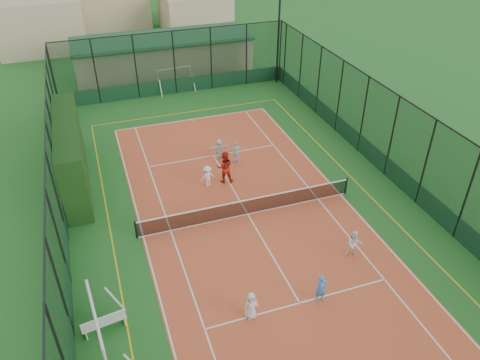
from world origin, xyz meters
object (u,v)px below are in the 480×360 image
object	(u,v)px
futsal_goal_far	(175,79)
child_near_left	(251,306)
child_far_back	(219,149)
coach	(225,167)
child_near_mid	(321,289)
child_far_right	(236,152)
child_near_right	(354,244)
white_bench	(104,321)
clubhouse	(163,55)
floodlight_ne	(279,33)
child_far_left	(208,176)
futsal_goal_near	(99,333)

from	to	relation	value
futsal_goal_far	child_near_left	size ratio (longest dim) A/B	2.19
child_far_back	coach	distance (m)	2.66
child_near_mid	child_far_back	bearing A→B (deg)	101.90
child_far_right	coach	xyz separation A→B (m)	(-1.29, -1.75, 0.24)
child_near_mid	child_near_right	xyz separation A→B (m)	(2.71, 1.97, 0.03)
futsal_goal_far	child_near_mid	distance (m)	24.17
child_near_mid	child_near_right	world-z (taller)	child_near_right
child_far_right	child_far_back	bearing A→B (deg)	-44.00
child_near_right	child_far_back	bearing A→B (deg)	128.30
child_near_left	child_far_right	bearing A→B (deg)	65.45
child_near_left	child_near_mid	xyz separation A→B (m)	(3.04, -0.12, 0.02)
white_bench	futsal_goal_far	bearing A→B (deg)	62.26
clubhouse	futsal_goal_far	xyz separation A→B (m)	(0.03, -4.38, -0.64)
child_near_right	child_far_right	world-z (taller)	child_far_right
child_near_mid	white_bench	bearing A→B (deg)	179.90
child_far_right	futsal_goal_far	bearing A→B (deg)	-83.59
floodlight_ne	futsal_goal_far	distance (m)	9.20
child_far_left	clubhouse	bearing A→B (deg)	-103.38
child_far_right	child_near_right	bearing A→B (deg)	105.88
futsal_goal_near	futsal_goal_far	bearing A→B (deg)	-23.91
futsal_goal_near	child_near_mid	size ratio (longest dim) A/B	2.50
clubhouse	child_far_left	bearing A→B (deg)	-93.82
clubhouse	child_far_back	world-z (taller)	clubhouse
child_far_right	child_far_back	distance (m)	1.20
child_near_left	child_near_right	world-z (taller)	child_near_right
child_near_mid	child_far_left	bearing A→B (deg)	111.30
clubhouse	child_far_back	distance (m)	16.06
floodlight_ne	child_near_left	distance (m)	25.65
floodlight_ne	child_near_left	bearing A→B (deg)	-115.09
clubhouse	child_far_right	size ratio (longest dim) A/B	10.33
white_bench	child_far_left	size ratio (longest dim) A/B	1.32
child_near_left	clubhouse	bearing A→B (deg)	76.92
futsal_goal_near	child_far_back	size ratio (longest dim) A/B	2.52
clubhouse	child_near_right	xyz separation A→B (m)	(3.57, -26.57, -0.85)
child_near_mid	child_far_left	world-z (taller)	child_near_mid
floodlight_ne	futsal_goal_far	world-z (taller)	floodlight_ne
floodlight_ne	child_far_left	size ratio (longest dim) A/B	6.38
child_near_right	child_near_left	bearing A→B (deg)	-141.31
futsal_goal_near	futsal_goal_far	size ratio (longest dim) A/B	1.19
floodlight_ne	child_far_back	size ratio (longest dim) A/B	6.07
futsal_goal_near	coach	size ratio (longest dim) A/B	1.75
clubhouse	child_far_left	size ratio (longest dim) A/B	11.75
futsal_goal_far	child_far_back	distance (m)	11.66
floodlight_ne	child_near_left	size ratio (longest dim) A/B	6.27
child_far_right	clubhouse	bearing A→B (deg)	-84.74
child_near_mid	child_far_right	distance (m)	11.65
child_near_left	child_far_back	xyz separation A→B (m)	(2.44, 12.39, 0.02)
child_near_mid	child_near_right	distance (m)	3.35
futsal_goal_near	child_near_right	bearing A→B (deg)	-87.52
clubhouse	white_bench	size ratio (longest dim) A/B	8.89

